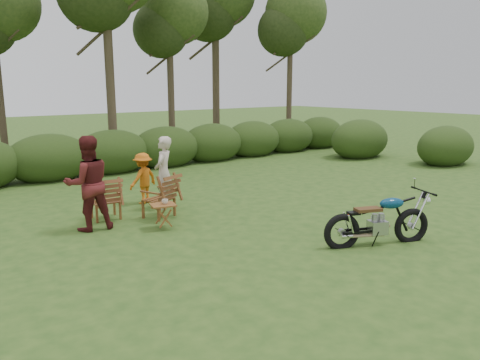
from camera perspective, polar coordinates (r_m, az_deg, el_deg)
ground at (r=8.67m, az=9.68°, el=-7.56°), size 80.00×80.00×0.00m
tree_line at (r=16.57m, az=-15.34°, el=14.60°), size 22.52×11.62×8.14m
motorcycle at (r=8.83m, az=16.28°, el=-7.50°), size 2.08×1.46×1.11m
lawn_chair_right at (r=10.30m, az=-9.82°, el=-4.47°), size 0.84×0.84×0.95m
lawn_chair_left at (r=10.42m, az=-15.98°, el=-4.56°), size 0.69×0.69×0.91m
side_table at (r=9.42m, az=-9.31°, el=-4.40°), size 0.57×0.52×0.50m
cup at (r=9.35m, az=-9.14°, el=-2.61°), size 0.16×0.16×0.10m
adult_a at (r=11.02m, az=-9.16°, el=-3.39°), size 0.72×0.70×1.67m
adult_b at (r=9.77m, az=-17.69°, el=-5.75°), size 0.97×0.80×1.86m
child at (r=11.57m, az=-11.60°, el=-2.77°), size 0.89×0.67×1.23m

